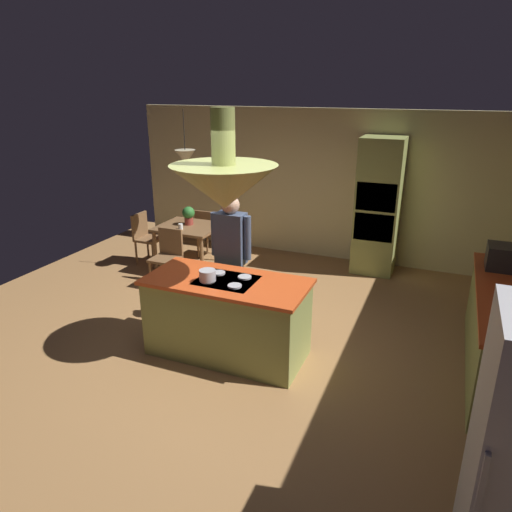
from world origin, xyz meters
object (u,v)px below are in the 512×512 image
Objects in this scene: chair_facing_island at (168,253)px; cup_on_table at (181,227)px; oven_tower at (378,207)px; chair_at_corner at (145,235)px; microwave_on_counter at (508,258)px; dining_table at (189,232)px; person_at_island at (231,252)px; chair_by_back_wall at (208,230)px; potted_plant_on_table at (189,215)px; kitchen_island at (227,317)px; cooking_pot_on_cooktop at (207,275)px.

chair_facing_island reaches higher than cup_on_table.
chair_at_corner is at bearing -162.67° from oven_tower.
oven_tower reaches higher than microwave_on_counter.
dining_table is at bearing 84.55° from cup_on_table.
person_at_island is at bearing -39.40° from cup_on_table.
oven_tower is at bearing -170.04° from chair_by_back_wall.
dining_table is at bearing -62.39° from potted_plant_on_table.
kitchen_island is 3.28m from microwave_on_counter.
kitchen_island is 19.99× the size of cup_on_table.
dining_table is (-2.80, -1.14, -0.43)m from oven_tower.
chair_facing_island is at bearing -90.00° from dining_table.
cooking_pot_on_cooktop is at bearing -82.29° from person_at_island.
dining_table is 0.67m from chair_by_back_wall.
person_at_island is 2.73m from chair_at_corner.
kitchen_island is 6.00× the size of potted_plant_on_table.
cooking_pot_on_cooktop reaches higher than cup_on_table.
oven_tower is 2.90m from person_at_island.
oven_tower is 2.23× the size of dining_table.
oven_tower is at bearing -72.67° from chair_at_corner.
oven_tower reaches higher than cup_on_table.
oven_tower is 2.90m from chair_by_back_wall.
chair_at_corner reaches higher than cup_on_table.
potted_plant_on_table reaches higher than dining_table.
kitchen_island is 0.90m from person_at_island.
microwave_on_counter is 3.43m from cooking_pot_on_cooktop.
microwave_on_counter reaches higher than potted_plant_on_table.
cup_on_table is at bearing 88.64° from chair_by_back_wall.
chair_at_corner is 9.67× the size of cup_on_table.
dining_table is 0.67m from chair_facing_island.
chair_facing_island is (-1.70, 1.45, 0.04)m from kitchen_island.
person_at_island reaches higher than chair_facing_island.
person_at_island is at bearing 124.78° from chair_by_back_wall.
oven_tower reaches higher than person_at_island.
chair_at_corner is 0.92m from cup_on_table.
chair_facing_island is 0.84m from potted_plant_on_table.
chair_facing_island is 2.26m from cooking_pot_on_cooktop.
person_at_island reaches higher than cup_on_table.
oven_tower reaches higher than cooking_pot_on_cooktop.
cup_on_table is (-1.72, 1.88, 0.35)m from kitchen_island.
potted_plant_on_table is at bearing 124.43° from cooking_pot_on_cooktop.
chair_at_corner is 2.90× the size of potted_plant_on_table.
chair_facing_island is (-1.43, 0.75, -0.46)m from person_at_island.
microwave_on_counter is at bearing 28.86° from cooking_pot_on_cooktop.
dining_table is 0.88m from chair_at_corner.
cup_on_table is at bearing 92.69° from chair_facing_island.
microwave_on_counter is (3.11, 0.83, 0.09)m from person_at_island.
microwave_on_counter is (4.58, -0.65, 0.12)m from potted_plant_on_table.
chair_facing_island is at bearing -179.06° from microwave_on_counter.
person_at_island is 2.08m from potted_plant_on_table.
chair_facing_island is 1.89× the size of microwave_on_counter.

